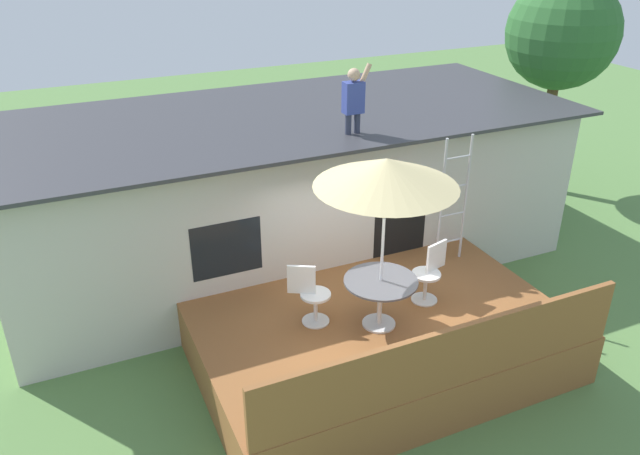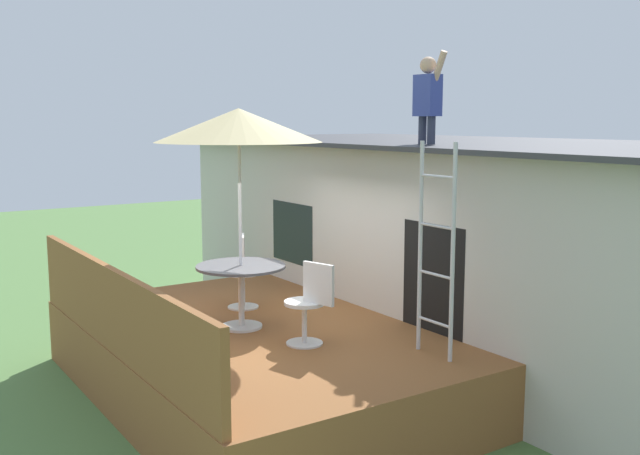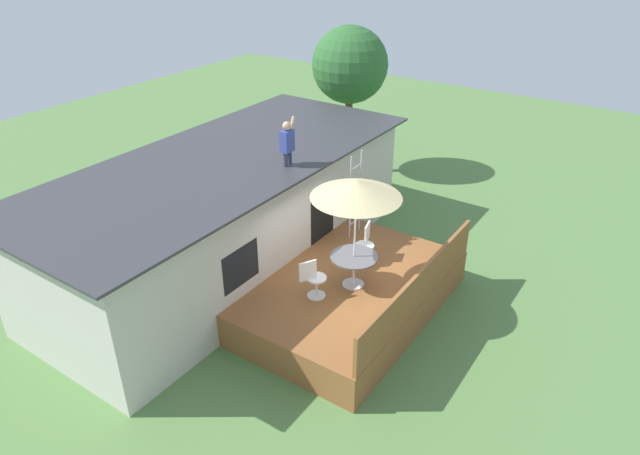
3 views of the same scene
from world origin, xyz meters
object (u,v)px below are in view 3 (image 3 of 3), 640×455
Objects in this scene: patio_chair_left at (313,279)px; backyard_tree at (350,66)px; patio_umbrella at (356,189)px; patio_chair_right at (365,244)px; person_figure at (287,140)px; patio_table at (354,262)px; step_ladder at (355,195)px.

backyard_tree is at bearing 55.65° from patio_chair_left.
patio_umbrella is 2.76× the size of patio_chair_right.
patio_chair_left is at bearing 151.25° from patio_umbrella.
backyard_tree reaches higher than person_figure.
patio_umbrella is at bearing -0.00° from patio_chair_right.
patio_chair_left is 1.89m from patio_chair_right.
step_ladder reaches higher than patio_table.
step_ladder is 0.44× the size of backyard_tree.
person_figure is 6.71m from backyard_tree.
step_ladder is 3.02m from patio_chair_left.
patio_umbrella is 2.13m from patio_chair_left.
patio_table is 1.06m from patio_chair_right.
patio_table is 1.13× the size of patio_chair_left.
backyard_tree is (5.00, 3.28, 1.80)m from step_ladder.
patio_chair_right is (1.88, -0.18, 0.00)m from patio_chair_left.
patio_table is at bearing 180.00° from patio_umbrella.
patio_umbrella reaches higher than patio_chair_right.
patio_table is 0.21× the size of backyard_tree.
patio_table is 2.38m from step_ladder.
patio_table is 3.16m from person_figure.
backyard_tree is (7.00, 4.46, 0.55)m from patio_umbrella.
patio_table is 8.62m from backyard_tree.
patio_chair_left is at bearing -166.09° from step_ladder.
patio_chair_left is 9.15m from backyard_tree.
person_figure reaches higher than patio_umbrella.
patio_chair_right is (0.35, -1.95, -2.27)m from person_figure.
patio_chair_left is (-2.87, -0.71, -0.64)m from step_ladder.
backyard_tree is at bearing 32.53° from patio_umbrella.
patio_chair_right is (1.01, 0.29, -1.89)m from patio_umbrella.
person_figure is at bearing -95.83° from patio_chair_right.
patio_chair_right is 0.18× the size of backyard_tree.
patio_chair_left is at bearing -153.10° from backyard_tree.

